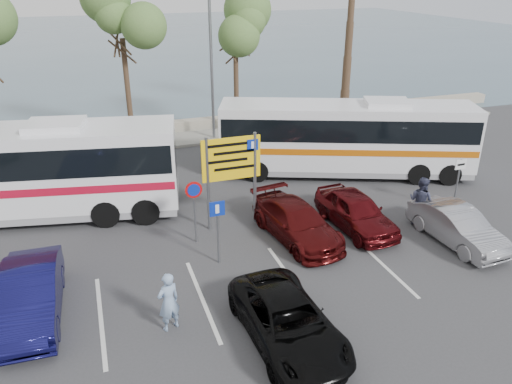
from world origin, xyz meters
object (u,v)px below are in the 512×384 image
object	(u,v)px
suv_black	(288,322)
coach_bus_left	(13,176)
street_lamp_right	(212,58)
pedestrian_near	(169,302)
car_red	(356,211)
direction_sign	(232,166)
car_maroon	(297,222)
coach_bus_right	(346,140)
car_blue	(30,295)
pedestrian_far	(421,201)
car_silver_b	(457,226)

from	to	relation	value
suv_black	coach_bus_left	bearing A→B (deg)	123.40
street_lamp_right	pedestrian_near	distance (m)	16.82
car_red	direction_sign	bearing A→B (deg)	154.93
car_maroon	coach_bus_left	bearing A→B (deg)	144.29
coach_bus_right	car_blue	xyz separation A→B (m)	(-13.35, -6.73, -0.96)
pedestrian_far	car_red	bearing A→B (deg)	54.61
coach_bus_left	coach_bus_right	xyz separation A→B (m)	(14.19, 0.00, -0.11)
coach_bus_right	car_silver_b	distance (m)	7.26
suv_black	coach_bus_right	bearing A→B (deg)	52.71
street_lamp_right	suv_black	xyz separation A→B (m)	(-2.50, -17.02, -3.99)
pedestrian_near	suv_black	bearing A→B (deg)	131.83
coach_bus_right	car_maroon	world-z (taller)	coach_bus_right
direction_sign	pedestrian_far	bearing A→B (deg)	-18.02
coach_bus_left	suv_black	size ratio (longest dim) A/B	2.85
direction_sign	car_red	bearing A→B (deg)	-21.56
car_blue	suv_black	size ratio (longest dim) A/B	0.98
direction_sign	car_red	distance (m)	4.94
car_maroon	pedestrian_near	xyz separation A→B (m)	(-5.22, -3.50, 0.22)
car_red	suv_black	distance (m)	6.93
direction_sign	car_blue	size ratio (longest dim) A/B	0.83
car_blue	pedestrian_near	distance (m)	3.95
car_silver_b	pedestrian_near	bearing A→B (deg)	-175.71
coach_bus_left	pedestrian_far	xyz separation A→B (m)	(14.44, -5.50, -0.82)
street_lamp_right	suv_black	distance (m)	17.66
direction_sign	coach_bus_right	distance (m)	7.33
car_blue	car_silver_b	bearing A→B (deg)	0.14
car_silver_b	car_red	bearing A→B (deg)	139.63
car_red	car_silver_b	xyz separation A→B (m)	(2.83, -2.16, -0.04)
street_lamp_right	car_blue	xyz separation A→B (m)	(-8.85, -13.75, -3.89)
direction_sign	car_blue	bearing A→B (deg)	-153.40
street_lamp_right	coach_bus_left	bearing A→B (deg)	-144.07
coach_bus_right	pedestrian_near	distance (m)	13.01
direction_sign	coach_bus_left	size ratio (longest dim) A/B	0.29
street_lamp_right	car_blue	world-z (taller)	street_lamp_right
suv_black	car_silver_b	bearing A→B (deg)	18.08
car_blue	coach_bus_left	bearing A→B (deg)	98.98
street_lamp_right	suv_black	bearing A→B (deg)	-98.36
car_maroon	car_silver_b	distance (m)	5.66
pedestrian_near	coach_bus_left	bearing A→B (deg)	-82.94
car_silver_b	pedestrian_far	size ratio (longest dim) A/B	2.06
coach_bus_left	suv_black	distance (m)	12.37
car_red	car_maroon	bearing A→B (deg)	176.49
car_red	suv_black	size ratio (longest dim) A/B	0.92
pedestrian_far	car_maroon	bearing A→B (deg)	60.23
street_lamp_right	coach_bus_right	size ratio (longest dim) A/B	0.69
suv_black	pedestrian_far	distance (m)	8.55
coach_bus_left	direction_sign	bearing A→B (deg)	-23.24
car_maroon	pedestrian_far	bearing A→B (deg)	-14.04
street_lamp_right	coach_bus_right	bearing A→B (deg)	-57.34
car_blue	car_maroon	world-z (taller)	car_blue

